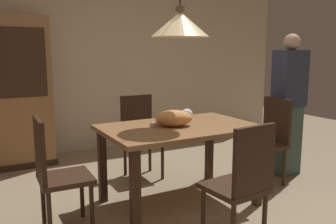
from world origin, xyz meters
TOP-DOWN VIEW (x-y plane):
  - ground at (0.00, 0.00)m, footprint 10.00×10.00m
  - back_wall at (0.00, 2.65)m, footprint 6.40×0.10m
  - dining_table at (0.02, 0.36)m, footprint 1.40×0.90m
  - chair_far_back at (0.02, 1.24)m, footprint 0.40×0.40m
  - chair_right_side at (1.15, 0.36)m, footprint 0.41×0.41m
  - chair_left_side at (-1.11, 0.37)m, footprint 0.41×0.41m
  - chair_near_front at (0.03, -0.51)m, footprint 0.44×0.44m
  - cat_sleeping at (-0.03, 0.37)m, footprint 0.41×0.33m
  - pendant_lamp at (0.02, 0.36)m, footprint 0.52×0.52m
  - hutch_bookcase at (-1.31, 2.32)m, footprint 1.12×0.45m
  - person_standing at (1.53, 0.47)m, footprint 0.36×0.22m

SIDE VIEW (x-z plane):
  - ground at x=0.00m, z-range 0.00..0.00m
  - chair_far_back at x=0.02m, z-range 0.05..0.98m
  - chair_right_side at x=1.15m, z-range 0.05..0.98m
  - chair_left_side at x=-1.11m, z-range 0.05..0.98m
  - chair_near_front at x=0.03m, z-range 0.05..0.98m
  - dining_table at x=0.02m, z-range 0.27..1.02m
  - person_standing at x=1.53m, z-range 0.01..1.63m
  - cat_sleeping at x=-0.03m, z-range 0.75..0.90m
  - hutch_bookcase at x=-1.31m, z-range -0.04..1.81m
  - back_wall at x=0.00m, z-range 0.00..2.90m
  - pendant_lamp at x=0.02m, z-range 1.01..2.31m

